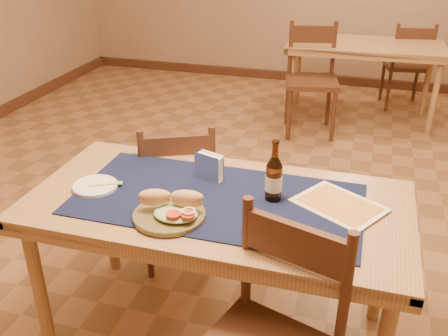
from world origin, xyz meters
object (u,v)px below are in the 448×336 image
(back_table, at_px, (365,52))
(napkin_holder, at_px, (209,167))
(main_table, at_px, (217,216))
(beer_bottle, at_px, (274,178))
(chair_main_far, at_px, (178,191))
(sandwich_plate, at_px, (171,211))

(back_table, relative_size, napkin_holder, 9.99)
(main_table, xyz_separation_m, beer_bottle, (0.22, 0.06, 0.19))
(main_table, relative_size, beer_bottle, 6.03)
(beer_bottle, xyz_separation_m, napkin_holder, (-0.31, 0.10, -0.04))
(chair_main_far, bearing_deg, sandwich_plate, -69.84)
(main_table, height_order, back_table, same)
(main_table, xyz_separation_m, back_table, (0.49, 3.16, 0.00))
(back_table, relative_size, beer_bottle, 5.58)
(back_table, bearing_deg, sandwich_plate, -100.49)
(sandwich_plate, bearing_deg, back_table, 79.51)
(back_table, height_order, beer_bottle, beer_bottle)
(beer_bottle, bearing_deg, chair_main_far, 144.36)
(napkin_holder, bearing_deg, chair_main_far, 131.37)
(sandwich_plate, height_order, napkin_holder, napkin_holder)
(beer_bottle, bearing_deg, main_table, -164.68)
(main_table, relative_size, sandwich_plate, 5.55)
(chair_main_far, xyz_separation_m, napkin_holder, (0.30, -0.34, 0.35))
(chair_main_far, bearing_deg, beer_bottle, -35.64)
(back_table, height_order, sandwich_plate, sandwich_plate)
(main_table, distance_m, back_table, 3.20)
(main_table, bearing_deg, back_table, 81.17)
(chair_main_far, height_order, napkin_holder, chair_main_far)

